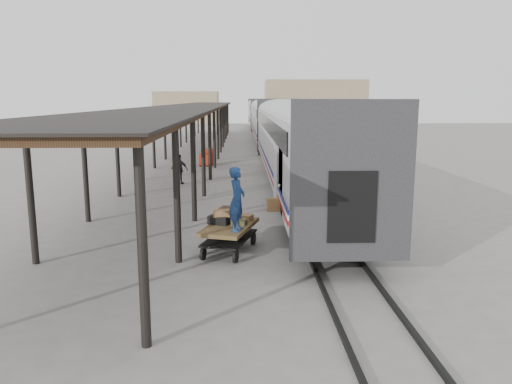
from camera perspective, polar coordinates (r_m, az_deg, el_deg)
The scene contains 11 objects.
ground at distance 16.59m, azimuth -3.31°, elevation -5.76°, with size 160.00×160.00×0.00m, color slate.
train at distance 49.82m, azimuth 1.47°, elevation 8.35°, with size 3.45×76.01×4.01m.
canopy at distance 40.11m, azimuth -7.33°, elevation 9.59°, with size 4.90×64.30×4.15m.
rails at distance 50.20m, azimuth 1.45°, elevation 5.35°, with size 1.54×150.00×0.12m.
building_far at distance 94.88m, azimuth 6.63°, elevation 10.15°, with size 18.00×10.00×8.00m, color tan.
building_left at distance 98.49m, azimuth -7.88°, elevation 9.56°, with size 12.00×8.00×6.00m, color tan.
baggage_cart at distance 15.39m, azimuth -3.07°, elevation -4.55°, with size 1.90×2.66×0.86m.
suitcase_stack at distance 15.65m, azimuth -3.22°, elevation -2.80°, with size 1.45×1.13×0.44m.
luggage_tug at distance 35.52m, azimuth -5.63°, elevation 3.88°, with size 1.03×1.43×1.15m.
porter at distance 14.49m, azimuth -2.18°, elevation -0.82°, with size 0.69×0.45×1.88m, color navy.
pedestrian at distance 27.85m, azimuth -8.74°, elevation 2.59°, with size 0.98×0.41×1.68m, color black.
Camera 1 is at (0.49, -15.91, 4.68)m, focal length 35.00 mm.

